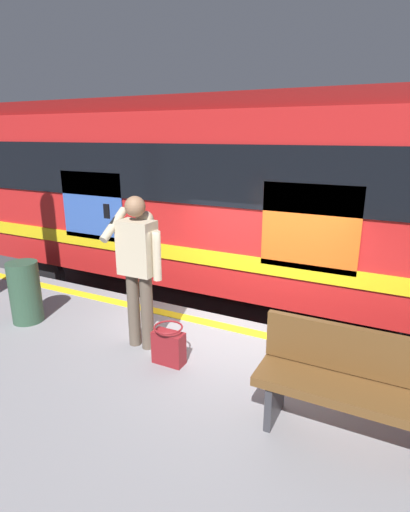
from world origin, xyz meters
The scene contains 10 objects.
ground_plane centered at (0.00, 0.00, 0.00)m, with size 25.12×25.12×0.00m, color #3D3D3F.
platform centered at (0.00, 2.35, 0.56)m, with size 12.43×4.69×1.12m, color gray.
safety_line centered at (0.00, 0.30, 1.12)m, with size 12.18×0.16×0.01m, color yellow.
track_rail_near centered at (0.00, -1.66, 0.08)m, with size 16.16×0.08×0.16m, color slate.
track_rail_far centered at (0.00, -3.09, 0.08)m, with size 16.16×0.08×0.16m, color slate.
train_carriage centered at (1.31, -2.37, 2.48)m, with size 11.02×2.95×3.88m.
passenger centered at (0.76, 1.16, 2.14)m, with size 0.57×0.55×1.73m.
handbag centered at (0.28, 1.34, 1.32)m, with size 0.34×0.31×0.43m.
bench centered at (-1.58, 1.62, 1.61)m, with size 1.49×0.44×0.90m.
trash_bin centered at (2.46, 1.30, 1.52)m, with size 0.39×0.39×0.80m, color #2D4C38.
Camera 1 is at (-1.78, 4.56, 3.46)m, focal length 28.38 mm.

